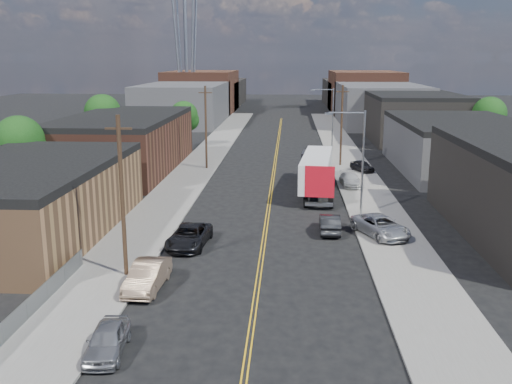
# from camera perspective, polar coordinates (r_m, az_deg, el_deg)

# --- Properties ---
(ground) EXTENTS (260.00, 260.00, 0.00)m
(ground) POSITION_cam_1_polar(r_m,az_deg,el_deg) (83.74, 2.10, 4.19)
(ground) COLOR black
(ground) RESTS_ON ground
(centerline) EXTENTS (0.32, 120.00, 0.01)m
(centerline) POSITION_cam_1_polar(r_m,az_deg,el_deg) (68.98, 1.82, 2.23)
(centerline) COLOR gold
(centerline) RESTS_ON ground
(sidewalk_left) EXTENTS (5.00, 140.00, 0.15)m
(sidewalk_left) POSITION_cam_1_polar(r_m,az_deg,el_deg) (69.85, -6.00, 2.36)
(sidewalk_left) COLOR slate
(sidewalk_left) RESTS_ON ground
(sidewalk_right) EXTENTS (5.00, 140.00, 0.15)m
(sidewalk_right) POSITION_cam_1_polar(r_m,az_deg,el_deg) (69.37, 9.69, 2.17)
(sidewalk_right) COLOR slate
(sidewalk_right) RESTS_ON ground
(warehouse_tan) EXTENTS (12.00, 22.00, 5.60)m
(warehouse_tan) POSITION_cam_1_polar(r_m,az_deg,el_deg) (46.41, -21.97, -0.68)
(warehouse_tan) COLOR brown
(warehouse_tan) RESTS_ON ground
(warehouse_brown) EXTENTS (12.00, 26.00, 6.60)m
(warehouse_brown) POSITION_cam_1_polar(r_m,az_deg,el_deg) (70.25, -13.08, 4.82)
(warehouse_brown) COLOR #4F2B1F
(warehouse_brown) RESTS_ON ground
(industrial_right_b) EXTENTS (14.00, 24.00, 6.10)m
(industrial_right_b) POSITION_cam_1_polar(r_m,az_deg,el_deg) (72.31, 19.62, 4.42)
(industrial_right_b) COLOR #3C3C3E
(industrial_right_b) RESTS_ON ground
(industrial_right_c) EXTENTS (14.00, 22.00, 7.60)m
(industrial_right_c) POSITION_cam_1_polar(r_m,az_deg,el_deg) (97.27, 15.46, 7.25)
(industrial_right_c) COLOR black
(industrial_right_c) RESTS_ON ground
(skyline_left_a) EXTENTS (16.00, 30.00, 8.00)m
(skyline_left_a) POSITION_cam_1_polar(r_m,az_deg,el_deg) (120.02, -7.20, 8.77)
(skyline_left_a) COLOR #3C3C3E
(skyline_left_a) RESTS_ON ground
(skyline_right_a) EXTENTS (16.00, 30.00, 8.00)m
(skyline_right_a) POSITION_cam_1_polar(r_m,az_deg,el_deg) (119.44, 12.25, 8.56)
(skyline_right_a) COLOR #3C3C3E
(skyline_right_a) RESTS_ON ground
(skyline_left_b) EXTENTS (16.00, 26.00, 10.00)m
(skyline_left_b) POSITION_cam_1_polar(r_m,az_deg,el_deg) (144.56, -5.41, 9.96)
(skyline_left_b) COLOR #4F2B1F
(skyline_left_b) RESTS_ON ground
(skyline_right_b) EXTENTS (16.00, 26.00, 10.00)m
(skyline_right_b) POSITION_cam_1_polar(r_m,az_deg,el_deg) (144.07, 10.77, 9.78)
(skyline_right_b) COLOR #4F2B1F
(skyline_right_b) RESTS_ON ground
(skyline_left_c) EXTENTS (16.00, 40.00, 7.00)m
(skyline_left_c) POSITION_cam_1_polar(r_m,az_deg,el_deg) (164.41, -4.34, 9.85)
(skyline_left_c) COLOR black
(skyline_left_c) RESTS_ON ground
(skyline_right_c) EXTENTS (16.00, 40.00, 7.00)m
(skyline_right_c) POSITION_cam_1_polar(r_m,az_deg,el_deg) (163.98, 9.86, 9.69)
(skyline_right_c) COLOR black
(skyline_right_c) RESTS_ON ground
(streetlight_near) EXTENTS (3.39, 0.25, 9.00)m
(streetlight_near) POSITION_cam_1_polar(r_m,az_deg,el_deg) (48.68, 10.20, 3.73)
(streetlight_near) COLOR gray
(streetlight_near) RESTS_ON ground
(streetlight_far) EXTENTS (3.39, 0.25, 9.00)m
(streetlight_far) POSITION_cam_1_polar(r_m,az_deg,el_deg) (83.26, 7.41, 7.73)
(streetlight_far) COLOR gray
(streetlight_far) RESTS_ON ground
(utility_pole_left_near) EXTENTS (1.60, 0.26, 10.00)m
(utility_pole_left_near) POSITION_cam_1_polar(r_m,az_deg,el_deg) (35.10, -13.24, -0.39)
(utility_pole_left_near) COLOR black
(utility_pole_left_near) RESTS_ON ground
(utility_pole_left_far) EXTENTS (1.60, 0.26, 10.00)m
(utility_pole_left_far) POSITION_cam_1_polar(r_m,az_deg,el_deg) (68.88, -5.03, 6.49)
(utility_pole_left_far) COLOR black
(utility_pole_left_far) RESTS_ON ground
(utility_pole_right) EXTENTS (1.60, 0.26, 10.00)m
(utility_pole_right) POSITION_cam_1_polar(r_m,az_deg,el_deg) (71.43, 8.55, 6.64)
(utility_pole_right) COLOR black
(utility_pole_right) RESTS_ON ground
(chainlink_fence) EXTENTS (0.05, 16.00, 1.22)m
(chainlink_fence) POSITION_cam_1_polar(r_m,az_deg,el_deg) (31.92, -21.95, -10.93)
(chainlink_fence) COLOR slate
(chainlink_fence) RESTS_ON ground
(tree_left_near) EXTENTS (4.85, 4.76, 7.91)m
(tree_left_near) POSITION_cam_1_polar(r_m,az_deg,el_deg) (59.16, -22.52, 4.45)
(tree_left_near) COLOR black
(tree_left_near) RESTS_ON ground
(tree_left_mid) EXTENTS (5.10, 5.04, 8.37)m
(tree_left_mid) POSITION_cam_1_polar(r_m,az_deg,el_deg) (82.18, -15.03, 7.43)
(tree_left_mid) COLOR black
(tree_left_mid) RESTS_ON ground
(tree_left_far) EXTENTS (4.35, 4.20, 6.97)m
(tree_left_far) POSITION_cam_1_polar(r_m,az_deg,el_deg) (86.55, -7.19, 7.44)
(tree_left_far) COLOR black
(tree_left_far) RESTS_ON ground
(tree_right_far) EXTENTS (4.85, 4.76, 7.91)m
(tree_right_far) POSITION_cam_1_polar(r_m,az_deg,el_deg) (87.75, 22.31, 7.04)
(tree_right_far) COLOR black
(tree_right_far) RESTS_ON ground
(semi_truck) EXTENTS (3.81, 15.46, 3.99)m
(semi_truck) POSITION_cam_1_polar(r_m,az_deg,el_deg) (57.81, 6.00, 2.29)
(semi_truck) COLOR silver
(semi_truck) RESTS_ON ground
(car_left_a) EXTENTS (1.97, 4.20, 1.39)m
(car_left_a) POSITION_cam_1_polar(r_m,az_deg,el_deg) (27.67, -14.66, -14.11)
(car_left_a) COLOR #999A9D
(car_left_a) RESTS_ON ground
(car_left_b) EXTENTS (1.97, 5.00, 1.62)m
(car_left_b) POSITION_cam_1_polar(r_m,az_deg,el_deg) (34.22, -10.81, -8.24)
(car_left_b) COLOR #866D58
(car_left_b) RESTS_ON ground
(car_left_c) EXTENTS (2.94, 5.63, 1.51)m
(car_left_c) POSITION_cam_1_polar(r_m,az_deg,el_deg) (41.24, -6.70, -4.41)
(car_left_c) COLOR black
(car_left_c) RESTS_ON ground
(car_right_oncoming) EXTENTS (1.62, 4.43, 1.45)m
(car_right_oncoming) POSITION_cam_1_polar(r_m,az_deg,el_deg) (44.55, 7.38, -3.13)
(car_right_oncoming) COLOR black
(car_right_oncoming) RESTS_ON ground
(car_right_lot_a) EXTENTS (4.54, 6.00, 1.51)m
(car_right_lot_a) POSITION_cam_1_polar(r_m,az_deg,el_deg) (43.89, 12.35, -3.33)
(car_right_lot_a) COLOR #B6B8BC
(car_right_lot_a) RESTS_ON sidewalk_right
(car_right_lot_b) EXTENTS (2.18, 4.61, 1.30)m
(car_right_lot_b) POSITION_cam_1_polar(r_m,az_deg,el_deg) (60.32, 9.40, 1.22)
(car_right_lot_b) COLOR #B2B2B2
(car_right_lot_b) RESTS_ON sidewalk_right
(car_right_lot_c) EXTENTS (2.92, 4.04, 1.28)m
(car_right_lot_c) POSITION_cam_1_polar(r_m,az_deg,el_deg) (68.41, 10.57, 2.58)
(car_right_lot_c) COLOR black
(car_right_lot_c) RESTS_ON sidewalk_right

